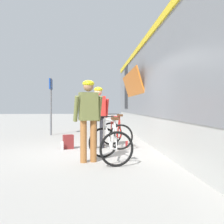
% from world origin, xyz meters
% --- Properties ---
extents(ground_plane, '(80.00, 80.00, 0.00)m').
position_xyz_m(ground_plane, '(0.00, 0.00, 0.00)').
color(ground_plane, '#A09E99').
extents(train_car, '(3.29, 19.63, 3.88)m').
position_xyz_m(train_car, '(3.24, 0.36, 1.97)').
color(train_car, slate).
rests_on(train_car, ground).
extents(cyclist_near_in_olive, '(0.66, 0.43, 1.76)m').
position_xyz_m(cyclist_near_in_olive, '(-0.09, -1.24, 1.05)').
color(cyclist_near_in_olive, '#935B2D').
rests_on(cyclist_near_in_olive, ground).
extents(cyclist_far_in_red, '(0.65, 0.38, 1.76)m').
position_xyz_m(cyclist_far_in_red, '(0.16, 0.74, 1.05)').
color(cyclist_far_in_red, '#232328').
rests_on(cyclist_far_in_red, ground).
extents(bicycle_near_white, '(0.93, 1.20, 0.99)m').
position_xyz_m(bicycle_near_white, '(0.37, -1.25, 0.40)').
color(bicycle_near_white, black).
rests_on(bicycle_near_white, ground).
extents(bicycle_far_red, '(0.91, 1.19, 0.99)m').
position_xyz_m(bicycle_far_red, '(0.67, 0.89, 0.40)').
color(bicycle_far_red, black).
rests_on(bicycle_far_red, ground).
extents(backpack_on_platform, '(0.33, 0.27, 0.40)m').
position_xyz_m(backpack_on_platform, '(-0.70, 0.67, 0.20)').
color(backpack_on_platform, maroon).
rests_on(backpack_on_platform, ground).
extents(water_bottle_near_the_bikes, '(0.07, 0.07, 0.20)m').
position_xyz_m(water_bottle_near_the_bikes, '(0.99, 0.78, 0.10)').
color(water_bottle_near_the_bikes, red).
rests_on(water_bottle_near_the_bikes, ground).
extents(water_bottle_by_the_backpack, '(0.07, 0.07, 0.24)m').
position_xyz_m(water_bottle_by_the_backpack, '(-0.84, 0.44, 0.12)').
color(water_bottle_by_the_backpack, silver).
rests_on(water_bottle_by_the_backpack, ground).
extents(platform_sign_post, '(0.08, 0.70, 2.40)m').
position_xyz_m(platform_sign_post, '(-1.77, 4.52, 1.62)').
color(platform_sign_post, '#595B60').
rests_on(platform_sign_post, ground).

